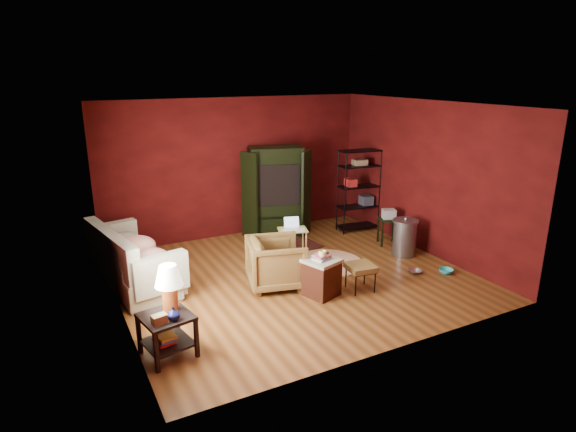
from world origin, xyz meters
The scene contains 18 objects.
room centered at (-0.04, -0.01, 1.40)m, with size 5.54×5.04×2.84m.
sofa centered at (-2.41, 0.92, 0.40)m, with size 2.07×0.60×0.81m, color #9D9F89.
armchair centered at (-0.42, -0.19, 0.43)m, with size 0.84×0.79×0.86m, color black.
pet_bowl_steel centered at (1.89, -0.84, 0.11)m, with size 0.22×0.05×0.22m, color #B6B9BE.
pet_bowl_turquoise centered at (2.36, -1.08, 0.12)m, with size 0.24×0.07×0.24m, color #2ABAC4.
vase centered at (-2.37, -1.49, 0.61)m, with size 0.16×0.16×0.16m, color #0D1241.
mug centered at (0.02, -0.86, 0.71)m, with size 0.11×0.09×0.11m, color #FAEC7A.
side_table centered at (-2.38, -1.28, 0.67)m, with size 0.66×0.66×1.11m.
sofa_cushions centered at (-2.44, 0.87, 0.44)m, with size 1.22×2.24×0.89m.
hamper centered at (0.05, -0.80, 0.31)m, with size 0.60×0.60×0.67m.
footstool centered at (0.68, -0.93, 0.37)m, with size 0.47×0.47×0.42m.
rug_round centered at (0.80, 0.25, 0.01)m, with size 1.50×1.50×0.01m.
rug_oriental centered at (0.60, 1.23, 0.01)m, with size 1.17×0.85×0.01m.
laptop_desk centered at (0.52, 1.01, 0.41)m, with size 0.62×0.53×0.65m.
tv_armoire centered at (0.70, 2.07, 0.95)m, with size 1.39×1.00×1.83m.
wire_shelving centered at (2.37, 1.51, 0.95)m, with size 0.89×0.47×1.74m.
small_stand centered at (2.38, 0.52, 0.53)m, with size 0.46×0.46×0.71m.
trash_can centered at (2.27, -0.09, 0.35)m, with size 0.61×0.61×0.74m.
Camera 1 is at (-3.49, -6.51, 3.31)m, focal length 30.00 mm.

